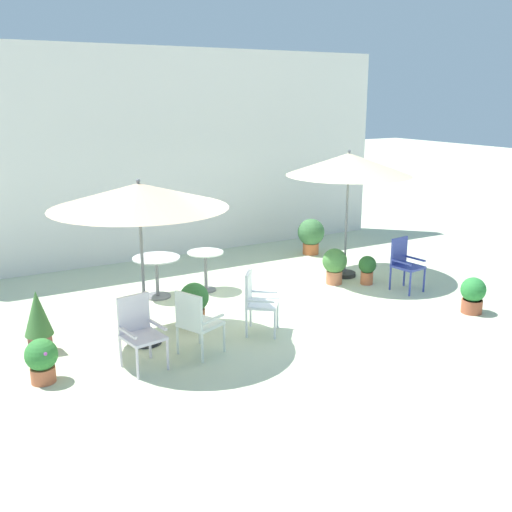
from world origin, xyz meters
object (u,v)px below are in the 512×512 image
Objects in this scene: patio_chair_3 at (404,261)px; potted_plant_2 at (311,234)px; patio_umbrella_1 at (349,165)px; patio_umbrella_0 at (139,197)px; patio_chair_1 at (257,298)px; potted_plant_4 at (38,320)px; potted_plant_3 at (194,302)px; cafe_table_0 at (206,264)px; potted_plant_0 at (473,294)px; potted_plant_5 at (367,268)px; cafe_table_1 at (157,269)px; patio_chair_0 at (139,328)px; patio_chair_2 at (196,320)px; potted_plant_6 at (42,359)px; potted_plant_1 at (335,264)px.

potted_plant_2 is at bearing 90.34° from patio_chair_3.
patio_umbrella_0 is at bearing -164.82° from patio_umbrella_1.
patio_chair_1 is 1.06× the size of potted_plant_4.
potted_plant_2 is (3.33, 3.40, -0.10)m from patio_chair_1.
patio_chair_1 reaches higher than potted_plant_3.
patio_chair_1 reaches higher than cafe_table_0.
patio_chair_1 is (1.59, -0.43, -1.59)m from patio_umbrella_0.
potted_plant_0 is 1.10× the size of potted_plant_5.
cafe_table_1 is 4.21m from potted_plant_2.
cafe_table_0 is 0.77× the size of patio_chair_1.
patio_chair_1 is at bearing 7.46° from patio_chair_0.
patio_chair_0 is at bearing 176.36° from patio_chair_2.
potted_plant_5 is (4.11, 1.34, -0.21)m from patio_chair_2.
patio_chair_0 is at bearing -130.49° from cafe_table_0.
patio_chair_0 is 1.24m from potted_plant_6.
patio_chair_2 reaches higher than potted_plant_3.
potted_plant_4 is (-1.38, 0.42, -1.66)m from patio_umbrella_0.
cafe_table_1 is 1.21× the size of potted_plant_1.
patio_chair_2 is at bearing -117.57° from cafe_table_0.
patio_chair_3 is 6.34m from potted_plant_4.
potted_plant_5 is (0.06, -0.61, -1.88)m from patio_umbrella_1.
patio_chair_2 is 1.16× the size of potted_plant_2.
patio_chair_2 is (-1.12, -0.30, -0.03)m from patio_chair_1.
potted_plant_3 is 2.28m from potted_plant_4.
cafe_table_0 is at bearing 34.68° from potted_plant_6.
potted_plant_0 is 6.68m from potted_plant_6.
patio_chair_1 reaches higher than potted_plant_0.
patio_chair_3 is 1.60× the size of potted_plant_0.
patio_chair_1 is 1.16m from patio_chair_2.
potted_plant_0 is 4.54m from potted_plant_3.
patio_chair_3 reaches higher than cafe_table_0.
patio_chair_0 is 1.00× the size of patio_chair_1.
patio_chair_1 is at bearing -94.64° from cafe_table_0.
cafe_table_0 is 1.73m from potted_plant_3.
potted_plant_4 is at bearing -147.64° from cafe_table_1.
cafe_table_1 is 0.86× the size of patio_chair_3.
potted_plant_2 is at bearing 28.45° from potted_plant_6.
cafe_table_0 is 1.22× the size of potted_plant_0.
potted_plant_6 is at bearing 172.55° from patio_chair_0.
potted_plant_0 is at bearing -76.20° from potted_plant_5.
cafe_table_1 is 0.92× the size of potted_plant_4.
patio_chair_1 reaches higher than patio_chair_0.
potted_plant_6 is (-2.41, -0.79, -0.08)m from potted_plant_3.
patio_umbrella_0 is 1.77m from patio_chair_0.
potted_plant_0 is (4.62, -0.71, -0.20)m from patio_chair_2.
potted_plant_1 is at bearing -148.25° from patio_umbrella_1.
potted_plant_0 is (4.22, -3.29, -0.20)m from cafe_table_1.
potted_plant_0 is 0.88× the size of potted_plant_1.
patio_chair_0 reaches higher than potted_plant_1.
patio_chair_3 is 1.28m from potted_plant_1.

